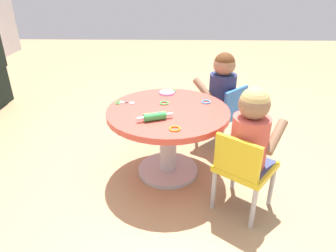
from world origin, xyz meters
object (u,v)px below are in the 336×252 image
Objects in this scene: craft_table at (168,127)px; seated_child_right at (222,85)px; seated_child_left at (251,131)px; child_chair_left at (243,168)px; craft_scissors at (122,103)px; child_chair_right at (224,113)px; rolling_pin at (155,116)px.

seated_child_right is (0.42, -0.42, 0.16)m from craft_table.
seated_child_right is at bearing 3.90° from seated_child_left.
child_chair_left reaches higher than craft_scissors.
child_chair_right is 3.90× the size of craft_scissors.
rolling_pin is (-0.59, 0.50, -0.00)m from seated_child_right.
child_chair_right is 0.80m from rolling_pin.
seated_child_left is at bearing -37.93° from child_chair_left.
child_chair_left is at bearing -131.27° from craft_table.
child_chair_left is 0.61m from rolling_pin.
rolling_pin is (0.22, 0.53, 0.22)m from child_chair_left.
craft_table is at bearing 131.39° from child_chair_right.
craft_scissors is at bearing 42.21° from rolling_pin.
child_chair_left is 3.90× the size of craft_scissors.
craft_scissors is at bearing 113.03° from seated_child_right.
craft_scissors is at bearing 72.20° from craft_table.
seated_child_right reaches higher than rolling_pin.
seated_child_right is 0.77m from rolling_pin.
seated_child_left reaches higher than rolling_pin.
craft_table is 3.72× the size of rolling_pin.
seated_child_left and seated_child_right have the same top height.
seated_child_right is at bearing -66.97° from craft_scissors.
child_chair_left is 0.23m from seated_child_left.
rolling_pin reaches higher than child_chair_right.
craft_scissors is (-0.32, 0.75, -0.03)m from seated_child_right.
seated_child_right is (0.82, 0.03, 0.23)m from child_chair_left.
craft_scissors is at bearing 57.27° from child_chair_left.
craft_table is at bearing 135.23° from seated_child_right.
rolling_pin reaches higher than child_chair_left.
seated_child_right is 2.28× the size of rolling_pin.
child_chair_right reaches higher than craft_table.
rolling_pin reaches higher than craft_table.
seated_child_right is at bearing -44.77° from craft_table.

